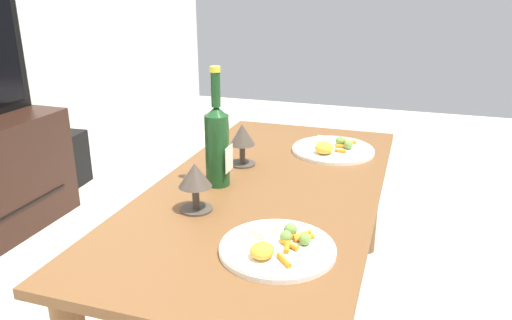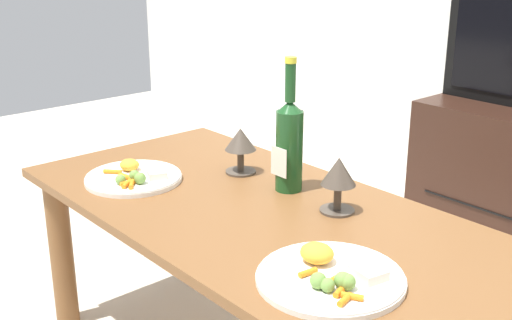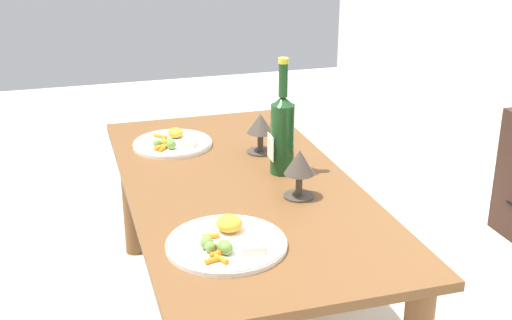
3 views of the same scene
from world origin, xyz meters
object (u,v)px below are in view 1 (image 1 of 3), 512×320
at_px(dining_table, 267,212).
at_px(dinner_plate_left, 277,247).
at_px(wine_bottle, 217,142).
at_px(goblet_left, 195,179).
at_px(dinner_plate_right, 333,149).
at_px(goblet_right, 242,138).
at_px(floor_speaker, 65,159).

height_order(dining_table, dinner_plate_left, dinner_plate_left).
relative_size(dining_table, wine_bottle, 3.78).
bearing_deg(goblet_left, dinner_plate_right, -24.04).
distance_m(dining_table, wine_bottle, 0.27).
relative_size(goblet_right, dinner_plate_left, 0.53).
height_order(goblet_right, dinner_plate_right, goblet_right).
bearing_deg(dinner_plate_left, goblet_left, 61.83).
bearing_deg(floor_speaker, wine_bottle, -128.25).
height_order(wine_bottle, goblet_left, wine_bottle).
bearing_deg(floor_speaker, goblet_right, -122.05).
xyz_separation_m(goblet_left, goblet_right, (0.37, 0.00, 0.00)).
bearing_deg(dinner_plate_left, wine_bottle, 40.31).
bearing_deg(goblet_right, floor_speaker, 62.09).
xyz_separation_m(wine_bottle, dinner_plate_right, (0.41, -0.28, -0.12)).
bearing_deg(dining_table, floor_speaker, 59.82).
xyz_separation_m(wine_bottle, goblet_left, (-0.18, -0.01, -0.04)).
bearing_deg(goblet_left, dining_table, -30.21).
bearing_deg(dinner_plate_left, floor_speaker, 52.56).
relative_size(wine_bottle, dinner_plate_right, 1.21).
bearing_deg(dining_table, wine_bottle, 105.85).
bearing_deg(dining_table, dinner_plate_left, -159.97).
bearing_deg(dinner_plate_right, wine_bottle, 145.89).
relative_size(dinner_plate_left, dinner_plate_right, 0.91).
xyz_separation_m(wine_bottle, goblet_right, (0.18, -0.01, -0.04)).
height_order(goblet_left, dinner_plate_right, goblet_left).
relative_size(wine_bottle, goblet_right, 2.53).
xyz_separation_m(dining_table, goblet_left, (-0.22, 0.13, 0.18)).
bearing_deg(dinner_plate_right, dinner_plate_left, -179.95).
relative_size(wine_bottle, goblet_left, 2.68).
xyz_separation_m(dining_table, dinner_plate_right, (0.37, -0.13, 0.10)).
height_order(floor_speaker, dinner_plate_right, dinner_plate_right).
height_order(floor_speaker, wine_bottle, wine_bottle).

